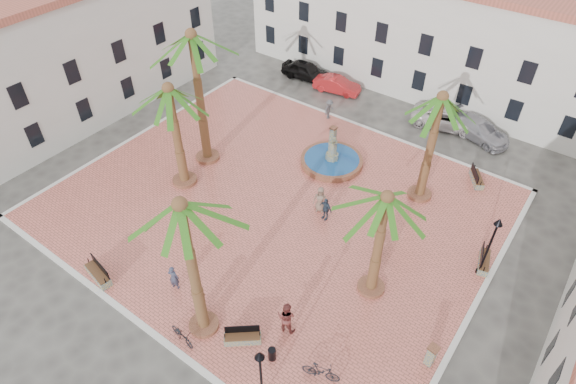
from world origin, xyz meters
name	(u,v)px	position (x,y,z in m)	size (l,w,h in m)	color
ground	(275,205)	(0.00, 0.00, 0.00)	(120.00, 120.00, 0.00)	#56544F
plaza	(275,204)	(0.00, 0.00, 0.07)	(26.00, 22.00, 0.15)	#DE6E5F
kerb_n	(361,126)	(0.00, 11.00, 0.08)	(26.30, 0.30, 0.16)	silver
kerb_s	(142,325)	(0.00, -11.00, 0.08)	(26.30, 0.30, 0.16)	silver
kerb_e	(475,305)	(13.00, 0.00, 0.08)	(0.30, 22.30, 0.16)	silver
kerb_w	(139,135)	(-13.00, 0.00, 0.08)	(0.30, 22.30, 0.16)	silver
building_north	(421,29)	(0.00, 19.99, 4.77)	(30.40, 7.40, 9.50)	silver
building_west	(71,53)	(-19.00, 0.00, 5.02)	(6.40, 24.40, 10.00)	silver
fountain	(332,160)	(0.69, 5.59, 0.45)	(4.34, 4.34, 2.24)	brown
palm_nw	(193,50)	(-6.72, 0.92, 8.28)	(5.39, 5.39, 9.45)	brown
palm_sw	(170,101)	(-6.18, -1.87, 6.28)	(5.29, 5.29, 7.35)	brown
palm_s	(183,220)	(2.61, -9.23, 7.51)	(4.82, 4.82, 8.54)	brown
palm_e	(385,210)	(8.15, -2.31, 5.89)	(4.71, 4.71, 6.83)	brown
palm_ne	(440,110)	(7.06, 6.09, 6.57)	(5.02, 5.02, 7.59)	brown
bench_s	(98,274)	(-4.07, -10.38, 0.45)	(2.07, 0.95, 1.05)	gray
bench_se	(243,338)	(4.70, -8.73, 0.41)	(1.71, 1.55, 0.94)	gray
bench_e	(484,261)	(12.38, 2.81, 0.42)	(0.99, 1.89, 0.95)	gray
bench_ne	(476,178)	(9.53, 9.60, 0.42)	(1.45, 1.83, 0.96)	gray
lamppost_s	(260,369)	(7.24, -10.40, 2.76)	(0.42, 0.42, 3.85)	black
lamppost_e	(493,237)	(12.40, 2.12, 2.94)	(0.45, 0.45, 4.11)	black
bollard_se	(200,302)	(1.88, -8.68, 0.88)	(0.56, 0.56, 1.41)	gray
bollard_n	(333,135)	(-0.58, 7.72, 0.86)	(0.52, 0.52, 1.36)	gray
bollard_e	(431,355)	(12.40, -4.52, 0.83)	(0.53, 0.53, 1.32)	gray
litter_bin	(272,354)	(6.40, -8.62, 0.51)	(0.37, 0.37, 0.73)	black
cyclist_a	(174,277)	(-0.26, -8.38, 0.96)	(0.59, 0.39, 1.61)	#353C54
bicycle_a	(182,335)	(2.34, -10.40, 0.58)	(0.57, 1.63, 0.86)	black
cyclist_b	(286,317)	(5.98, -6.93, 1.11)	(0.93, 0.72, 1.91)	brown
bicycle_b	(321,372)	(8.74, -8.08, 0.68)	(0.50, 1.78, 1.07)	black
pedestrian_fountain_a	(320,199)	(2.63, 1.14, 1.04)	(0.87, 0.57, 1.78)	#7C6251
pedestrian_fountain_b	(325,209)	(3.29, 0.70, 0.94)	(0.93, 0.39, 1.59)	#2C3C4E
pedestrian_north	(329,109)	(-2.63, 10.40, 0.95)	(1.03, 0.59, 1.60)	#4A4B4F
pedestrian_east	(380,244)	(7.30, 0.16, 0.92)	(1.42, 0.45, 1.54)	gray
car_black	(306,70)	(-7.94, 14.94, 0.76)	(1.80, 4.48, 1.53)	black
car_red	(337,85)	(-4.43, 14.50, 0.66)	(1.40, 4.02, 1.32)	red
car_silver	(478,129)	(7.65, 14.92, 0.73)	(2.04, 5.01, 1.45)	#A5A3AC
car_white	(447,118)	(5.23, 14.99, 0.75)	(2.48, 5.38, 1.50)	silver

